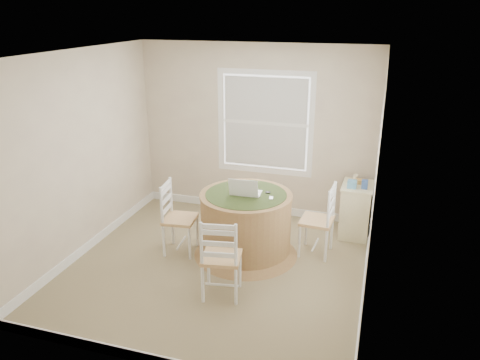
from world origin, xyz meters
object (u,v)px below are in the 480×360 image
(chair_near, at_px, (221,257))
(chair_right, at_px, (317,220))
(round_table, at_px, (246,222))
(laptop, at_px, (246,192))
(corner_chest, at_px, (356,210))
(chair_left, at_px, (180,219))

(chair_near, height_order, chair_right, same)
(round_table, height_order, chair_near, chair_near)
(laptop, relative_size, corner_chest, 0.51)
(round_table, bearing_deg, chair_right, 8.72)
(corner_chest, bearing_deg, chair_left, -150.18)
(chair_left, xyz_separation_m, chair_near, (0.85, -0.79, 0.00))
(laptop, bearing_deg, chair_near, 87.92)
(chair_near, height_order, laptop, laptop)
(round_table, bearing_deg, chair_near, -98.97)
(laptop, bearing_deg, chair_left, 9.53)
(round_table, bearing_deg, corner_chest, 27.55)
(laptop, bearing_deg, round_table, -117.22)
(round_table, relative_size, corner_chest, 1.79)
(round_table, height_order, laptop, laptop)
(chair_left, distance_m, laptop, 0.95)
(chair_left, height_order, chair_near, same)
(chair_near, distance_m, chair_right, 1.53)
(round_table, distance_m, chair_left, 0.86)
(round_table, distance_m, laptop, 0.42)
(chair_left, relative_size, chair_near, 1.00)
(chair_near, bearing_deg, laptop, -99.42)
(round_table, relative_size, laptop, 3.54)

